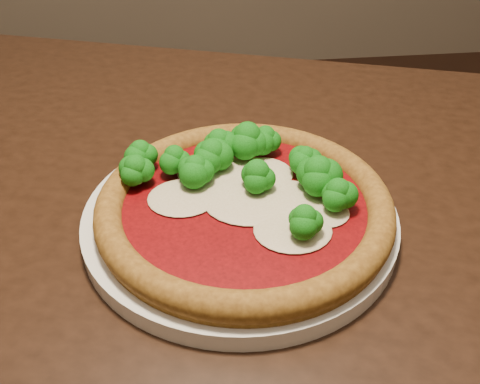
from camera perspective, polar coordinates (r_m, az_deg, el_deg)
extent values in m
cube|color=black|center=(0.55, -4.12, -5.25)|extent=(1.33, 1.18, 0.04)
cylinder|color=black|center=(1.24, -21.37, -2.84)|extent=(0.06, 0.06, 0.71)
cylinder|color=silver|center=(0.53, 0.00, -2.69)|extent=(0.31, 0.31, 0.02)
cylinder|color=#8D5F22|center=(0.52, 0.48, -1.87)|extent=(0.28, 0.28, 0.01)
torus|color=#8D5F22|center=(0.51, 0.48, -1.26)|extent=(0.28, 0.28, 0.03)
cylinder|color=#730508|center=(0.51, 0.48, -1.22)|extent=(0.23, 0.23, 0.00)
ellipsoid|color=beige|center=(0.55, -2.99, 2.29)|extent=(0.07, 0.07, 0.01)
ellipsoid|color=beige|center=(0.52, -6.12, -0.57)|extent=(0.07, 0.06, 0.01)
ellipsoid|color=beige|center=(0.55, 2.14, 1.97)|extent=(0.07, 0.06, 0.01)
ellipsoid|color=beige|center=(0.50, 8.86, -2.17)|extent=(0.05, 0.04, 0.00)
ellipsoid|color=beige|center=(0.51, 4.75, -0.86)|extent=(0.07, 0.07, 0.01)
ellipsoid|color=beige|center=(0.51, 1.18, -0.63)|extent=(0.09, 0.09, 0.01)
ellipsoid|color=beige|center=(0.48, 5.65, -4.02)|extent=(0.07, 0.06, 0.01)
ellipsoid|color=#168A16|center=(0.56, -10.57, 4.22)|extent=(0.04, 0.04, 0.03)
ellipsoid|color=#168A16|center=(0.56, -2.26, 5.35)|extent=(0.04, 0.04, 0.04)
ellipsoid|color=#168A16|center=(0.57, 2.71, 5.84)|extent=(0.04, 0.04, 0.03)
ellipsoid|color=#168A16|center=(0.52, -4.77, 2.55)|extent=(0.04, 0.04, 0.03)
ellipsoid|color=#168A16|center=(0.51, 8.32, 2.09)|extent=(0.05, 0.05, 0.04)
ellipsoid|color=#168A16|center=(0.50, 10.41, 0.01)|extent=(0.04, 0.04, 0.03)
ellipsoid|color=#168A16|center=(0.56, 0.80, 5.83)|extent=(0.05, 0.05, 0.04)
ellipsoid|color=#168A16|center=(0.54, -3.00, 4.09)|extent=(0.04, 0.04, 0.04)
ellipsoid|color=#168A16|center=(0.51, 1.83, 1.96)|extent=(0.04, 0.04, 0.04)
ellipsoid|color=#168A16|center=(0.46, 6.88, -2.82)|extent=(0.04, 0.04, 0.03)
ellipsoid|color=#168A16|center=(0.54, -7.01, 3.72)|extent=(0.04, 0.04, 0.03)
ellipsoid|color=#168A16|center=(0.53, -11.07, 2.54)|extent=(0.04, 0.04, 0.03)
ellipsoid|color=#168A16|center=(0.54, 6.97, 3.65)|extent=(0.04, 0.04, 0.03)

